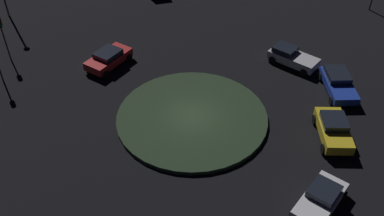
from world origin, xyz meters
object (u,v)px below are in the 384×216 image
Objects in this scene: car_silver at (292,57)px; car_red at (109,58)px; traffic_light_southwest at (2,30)px; car_blue at (338,83)px; car_yellow at (333,129)px; car_white at (321,199)px.

car_red is at bearing -139.96° from car_silver.
car_silver is at bearing 24.69° from traffic_light_southwest.
car_blue is 1.05× the size of car_yellow.
car_silver is 1.05× the size of traffic_light_southwest.
traffic_light_southwest reaches higher than car_red.
car_blue is 1.10× the size of car_red.
car_yellow reaches higher than car_red.
car_silver is 9.00m from car_yellow.
car_silver is at bearing -170.93° from car_yellow.
car_red is (-6.82, -17.25, 0.02)m from car_blue.
car_white is (14.30, -3.73, -0.06)m from car_silver.
car_blue is at bearing -67.08° from car_red.
car_red is 18.68m from car_yellow.
car_white is at bearing -54.29° from car_silver.
car_white is 6.23m from car_yellow.
car_blue is (4.09, 2.22, -0.03)m from car_silver.
car_silver is at bearing -142.33° from car_blue.
car_silver is 1.02× the size of car_white.
car_silver reaches higher than car_blue.
car_red is 1.04× the size of traffic_light_southwest.
car_blue is at bearing -11.20° from car_silver.
traffic_light_southwest is at bearing -85.65° from car_white.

